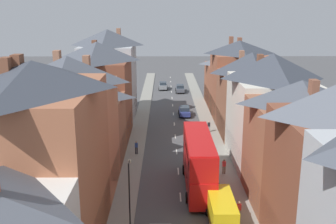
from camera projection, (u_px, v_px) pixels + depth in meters
pavement_left at (139, 132)px, 55.92m from camera, size 2.20×104.00×0.14m
pavement_right at (211, 131)px, 56.00m from camera, size 2.20×104.00×0.14m
centre_line_dashes at (175, 136)px, 54.04m from camera, size 0.14×97.80×0.01m
terrace_row_left at (71, 129)px, 36.49m from camera, size 8.00×64.29×14.13m
terrace_row_right at (281, 124)px, 39.11m from camera, size 8.00×72.83×13.37m
double_decker_bus_lead at (198, 161)px, 37.77m from camera, size 2.74×10.80×5.30m
car_near_blue at (184, 111)px, 64.35m from camera, size 1.90×4.49×1.57m
car_near_silver at (163, 86)px, 85.26m from camera, size 1.90×3.86×1.69m
car_parked_right_a at (202, 145)px, 48.23m from camera, size 1.90×4.05×1.64m
car_parked_left_b at (180, 88)px, 82.50m from camera, size 1.90×4.47×1.61m
delivery_van at (221, 210)px, 31.57m from camera, size 2.20×5.20×2.41m
pedestrian_mid_left at (239, 209)px, 32.29m from camera, size 0.36×0.22×1.61m
pedestrian_mid_right at (224, 166)px, 41.27m from camera, size 0.36×0.22×1.61m
pedestrian_far_left at (136, 147)px, 46.92m from camera, size 0.36×0.22×1.61m
pedestrian_far_right at (209, 126)px, 55.28m from camera, size 0.36×0.22×1.61m
street_lamp at (129, 190)px, 30.88m from camera, size 0.20×1.12×5.50m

